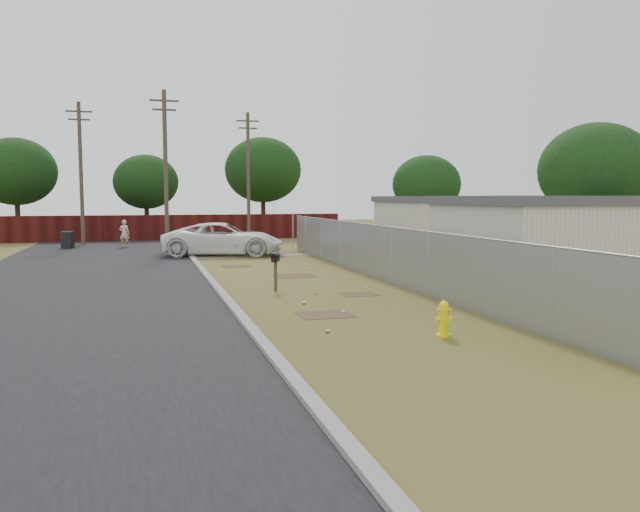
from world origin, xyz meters
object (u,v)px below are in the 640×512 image
object	(u,v)px
pickup_truck	(223,239)
trash_bin	(68,240)
mailbox	(276,261)
pedestrian	(124,233)
fire_hydrant	(444,319)

from	to	relation	value
pickup_truck	trash_bin	bearing A→B (deg)	62.80
mailbox	trash_bin	world-z (taller)	mailbox
trash_bin	pedestrian	bearing A→B (deg)	-0.19
pickup_truck	pedestrian	world-z (taller)	pickup_truck
fire_hydrant	mailbox	world-z (taller)	mailbox
fire_hydrant	mailbox	distance (m)	7.92
pickup_truck	trash_bin	distance (m)	10.98
fire_hydrant	pickup_truck	xyz separation A→B (m)	(-2.27, 20.39, 0.48)
pedestrian	fire_hydrant	bearing A→B (deg)	122.14
mailbox	trash_bin	size ratio (longest dim) A/B	1.24
mailbox	pickup_truck	world-z (taller)	pickup_truck
mailbox	pedestrian	world-z (taller)	pedestrian
mailbox	pedestrian	size ratio (longest dim) A/B	0.74
fire_hydrant	pedestrian	bearing A→B (deg)	105.07
pedestrian	mailbox	bearing A→B (deg)	121.77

